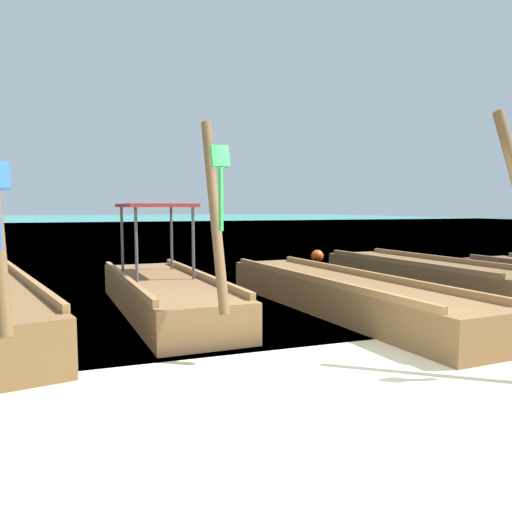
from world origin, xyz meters
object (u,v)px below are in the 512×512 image
(longtail_boat_yellow_ribbon, at_px, (341,294))
(mooring_buoy_near, at_px, (317,256))
(longtail_boat_red_ribbon, at_px, (425,275))
(longtail_boat_green_ribbon, at_px, (165,292))

(longtail_boat_yellow_ribbon, relative_size, mooring_buoy_near, 17.74)
(longtail_boat_red_ribbon, bearing_deg, mooring_buoy_near, 86.21)
(longtail_boat_red_ribbon, xyz_separation_m, mooring_buoy_near, (0.37, 5.61, -0.10))
(longtail_boat_green_ribbon, relative_size, longtail_boat_yellow_ribbon, 0.79)
(longtail_boat_green_ribbon, distance_m, mooring_buoy_near, 8.51)
(longtail_boat_red_ribbon, relative_size, mooring_buoy_near, 14.60)
(longtail_boat_green_ribbon, xyz_separation_m, longtail_boat_yellow_ribbon, (2.80, -0.97, -0.05))
(longtail_boat_red_ribbon, bearing_deg, longtail_boat_green_ribbon, -175.90)
(longtail_boat_green_ribbon, distance_m, longtail_boat_yellow_ribbon, 2.96)
(longtail_boat_green_ribbon, height_order, longtail_boat_red_ribbon, longtail_boat_green_ribbon)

